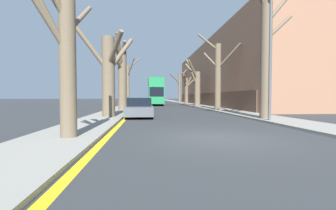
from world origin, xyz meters
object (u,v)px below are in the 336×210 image
(double_decker_bus, at_px, (155,91))
(street_tree_right_4, at_px, (179,87))
(street_tree_left_0, at_px, (65,49))
(street_tree_left_3, at_px, (128,82))
(street_tree_left_1, at_px, (108,73))
(street_tree_left_2, at_px, (122,75))
(parked_car_0, at_px, (140,108))
(street_tree_right_3, at_px, (187,89))
(street_tree_right_2, at_px, (196,85))
(lamp_post, at_px, (269,32))
(parked_car_2, at_px, (143,104))
(street_tree_right_0, at_px, (267,50))
(street_tree_right_1, at_px, (218,74))
(parked_car_1, at_px, (141,106))

(double_decker_bus, bearing_deg, street_tree_right_4, 62.70)
(street_tree_left_0, bearing_deg, street_tree_right_4, 76.82)
(street_tree_left_0, bearing_deg, street_tree_left_3, 89.80)
(street_tree_left_1, xyz_separation_m, street_tree_left_2, (0.03, 7.90, 0.60))
(parked_car_0, bearing_deg, street_tree_right_4, 77.13)
(street_tree_left_0, bearing_deg, street_tree_left_1, 89.14)
(street_tree_right_3, bearing_deg, street_tree_right_2, -91.73)
(lamp_post, bearing_deg, street_tree_left_3, 116.33)
(street_tree_left_0, height_order, lamp_post, lamp_post)
(street_tree_left_1, distance_m, street_tree_right_3, 28.69)
(street_tree_right_3, height_order, parked_car_2, street_tree_right_3)
(street_tree_left_0, distance_m, street_tree_right_3, 36.16)
(street_tree_left_1, bearing_deg, parked_car_0, 17.78)
(lamp_post, bearing_deg, street_tree_right_4, 89.21)
(street_tree_left_1, xyz_separation_m, street_tree_right_0, (10.21, -1.91, 1.37))
(street_tree_left_2, xyz_separation_m, parked_car_2, (2.05, 3.55, -3.03))
(street_tree_right_1, xyz_separation_m, street_tree_right_3, (0.16, 19.36, -0.93))
(street_tree_right_1, relative_size, lamp_post, 0.88)
(street_tree_right_3, xyz_separation_m, parked_car_2, (-8.12, -15.36, -2.31))
(street_tree_left_1, bearing_deg, street_tree_right_2, 60.03)
(street_tree_left_2, bearing_deg, lamp_post, -49.58)
(street_tree_left_2, relative_size, parked_car_2, 1.84)
(street_tree_left_2, height_order, street_tree_right_1, street_tree_right_1)
(street_tree_right_2, relative_size, parked_car_2, 1.70)
(street_tree_left_0, relative_size, double_decker_bus, 0.54)
(street_tree_right_2, relative_size, double_decker_bus, 0.61)
(street_tree_left_1, xyz_separation_m, parked_car_0, (2.08, 0.67, -2.42))
(street_tree_right_1, bearing_deg, lamp_post, -92.50)
(street_tree_left_2, bearing_deg, parked_car_1, -39.77)
(street_tree_right_2, xyz_separation_m, lamp_post, (-0.34, -20.48, 1.93))
(street_tree_left_2, relative_size, double_decker_bus, 0.66)
(street_tree_left_1, height_order, street_tree_right_0, street_tree_right_0)
(street_tree_right_0, bearing_deg, double_decker_bus, 103.28)
(street_tree_left_2, xyz_separation_m, street_tree_right_1, (10.01, -0.45, 0.21))
(street_tree_left_3, xyz_separation_m, street_tree_right_2, (9.94, 1.08, -0.28))
(street_tree_right_2, bearing_deg, parked_car_2, -143.82)
(street_tree_left_1, relative_size, street_tree_left_3, 0.83)
(street_tree_left_1, bearing_deg, lamp_post, -19.05)
(street_tree_left_1, height_order, double_decker_bus, street_tree_left_1)
(double_decker_bus, bearing_deg, street_tree_right_1, -70.30)
(street_tree_left_0, distance_m, street_tree_right_2, 26.95)
(street_tree_left_3, bearing_deg, parked_car_0, -82.21)
(street_tree_left_3, bearing_deg, street_tree_left_2, -89.58)
(street_tree_right_0, distance_m, lamp_post, 1.68)
(street_tree_right_1, bearing_deg, street_tree_right_0, -88.91)
(street_tree_right_4, relative_size, double_decker_bus, 0.70)
(street_tree_right_1, distance_m, lamp_post, 10.83)
(street_tree_right_3, distance_m, lamp_post, 30.20)
(street_tree_right_0, distance_m, street_tree_right_1, 9.38)
(street_tree_left_1, distance_m, street_tree_left_2, 7.92)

